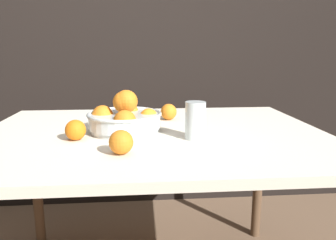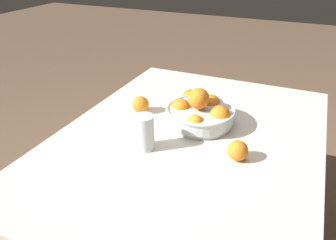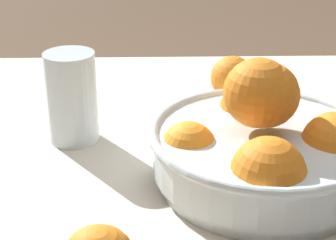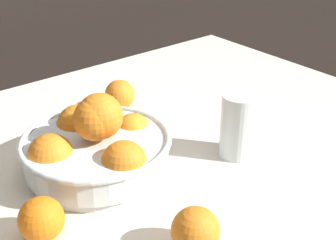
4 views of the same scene
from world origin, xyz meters
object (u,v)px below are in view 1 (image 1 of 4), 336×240
(fruit_bowl, at_px, (125,118))
(orange_loose_aside, at_px, (121,142))
(orange_loose_near_bowl, at_px, (75,130))
(orange_loose_front, at_px, (169,112))
(juice_glass, at_px, (195,122))

(fruit_bowl, height_order, orange_loose_aside, fruit_bowl)
(orange_loose_near_bowl, height_order, orange_loose_front, same)
(juice_glass, relative_size, orange_loose_aside, 1.78)
(fruit_bowl, distance_m, orange_loose_front, 0.27)
(fruit_bowl, relative_size, orange_loose_near_bowl, 3.95)
(fruit_bowl, height_order, orange_loose_front, fruit_bowl)
(fruit_bowl, relative_size, juice_glass, 2.15)
(juice_glass, bearing_deg, fruit_bowl, 153.33)
(fruit_bowl, distance_m, juice_glass, 0.28)
(orange_loose_near_bowl, bearing_deg, orange_loose_aside, -45.69)
(orange_loose_near_bowl, distance_m, orange_loose_aside, 0.23)
(juice_glass, bearing_deg, orange_loose_front, 101.32)
(orange_loose_near_bowl, bearing_deg, orange_loose_front, 41.11)
(fruit_bowl, bearing_deg, orange_loose_aside, -89.69)
(fruit_bowl, bearing_deg, juice_glass, -26.67)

